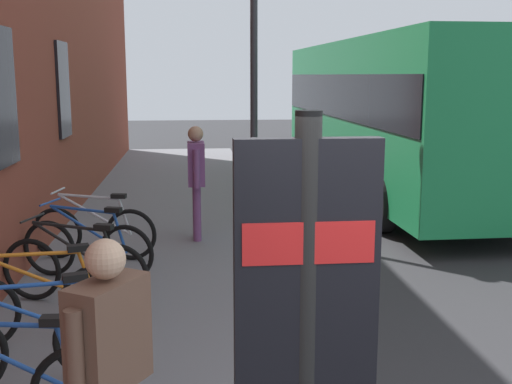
{
  "coord_description": "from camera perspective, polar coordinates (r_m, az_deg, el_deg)",
  "views": [
    {
      "loc": [
        -2.14,
        1.32,
        2.64
      ],
      "look_at": [
        4.96,
        0.61,
        1.33
      ],
      "focal_mm": 44.63,
      "sensor_mm": 36.0,
      "label": 1
    }
  ],
  "objects": [
    {
      "name": "bicycle_under_window",
      "position": [
        7.41,
        -15.91,
        -6.73
      ],
      "size": [
        0.67,
        1.71,
        0.97
      ],
      "color": "black",
      "rests_on": "sidewalk_pavement"
    },
    {
      "name": "transit_info_sign",
      "position": [
        2.5,
        4.48,
        -11.38
      ],
      "size": [
        0.1,
        0.55,
        2.4
      ],
      "color": "black",
      "rests_on": "sidewalk_pavement"
    },
    {
      "name": "sidewalk_pavement",
      "position": [
        10.48,
        -7.93,
        -3.95
      ],
      "size": [
        24.0,
        3.5,
        0.12
      ],
      "primitive_type": "cube",
      "color": "slate",
      "rests_on": "ground"
    },
    {
      "name": "bicycle_beside_lamp",
      "position": [
        9.09,
        -14.3,
        -3.48
      ],
      "size": [
        0.51,
        1.75,
        0.97
      ],
      "color": "black",
      "rests_on": "sidewalk_pavement"
    },
    {
      "name": "ground",
      "position": [
        8.87,
        9.78,
        -7.06
      ],
      "size": [
        60.0,
        60.0,
        0.0
      ],
      "primitive_type": "plane",
      "color": "#2D2D30"
    },
    {
      "name": "pedestrian_crossing_street",
      "position": [
        9.78,
        -5.38,
        1.89
      ],
      "size": [
        0.67,
        0.26,
        1.77
      ],
      "color": "#723F72",
      "rests_on": "sidewalk_pavement"
    },
    {
      "name": "street_lamp",
      "position": [
        10.58,
        -0.19,
        14.89
      ],
      "size": [
        0.28,
        0.28,
        5.71
      ],
      "color": "#333338",
      "rests_on": "sidewalk_pavement"
    },
    {
      "name": "bicycle_end_of_row",
      "position": [
        6.45,
        -18.7,
        -9.48
      ],
      "size": [
        0.66,
        1.71,
        0.97
      ],
      "color": "black",
      "rests_on": "sidewalk_pavement"
    },
    {
      "name": "pedestrian_near_bus",
      "position": [
        3.7,
        -13.0,
        -13.88
      ],
      "size": [
        0.55,
        0.45,
        1.66
      ],
      "color": "#B2A599",
      "rests_on": "sidewalk_pavement"
    },
    {
      "name": "city_bus",
      "position": [
        14.37,
        11.87,
        7.32
      ],
      "size": [
        10.54,
        2.78,
        3.35
      ],
      "color": "#1E8C4C",
      "rests_on": "ground"
    },
    {
      "name": "bicycle_far_end",
      "position": [
        5.58,
        -19.45,
        -12.7
      ],
      "size": [
        0.7,
        1.69,
        0.97
      ],
      "color": "black",
      "rests_on": "sidewalk_pavement"
    },
    {
      "name": "bicycle_by_door",
      "position": [
        8.26,
        -14.83,
        -4.9
      ],
      "size": [
        0.68,
        1.7,
        0.97
      ],
      "color": "black",
      "rests_on": "sidewalk_pavement"
    }
  ]
}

